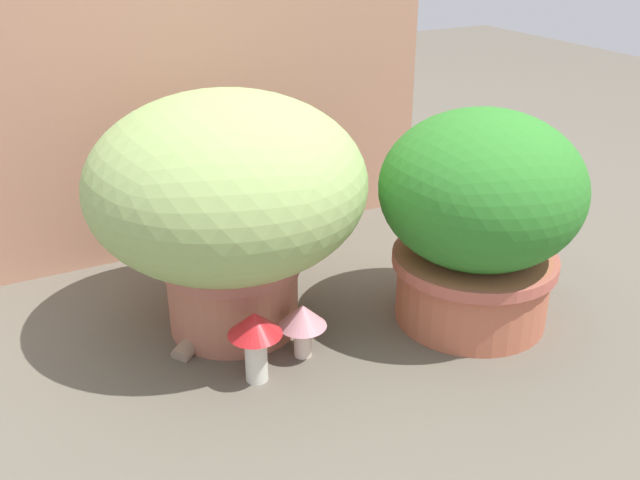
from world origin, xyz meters
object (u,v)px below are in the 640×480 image
at_px(mushroom_ornament_pink, 302,320).
at_px(mushroom_ornament_red, 255,333).
at_px(cat, 257,260).
at_px(leafy_planter, 479,214).
at_px(grass_planter, 228,196).

distance_m(mushroom_ornament_pink, mushroom_ornament_red, 0.11).
xyz_separation_m(mushroom_ornament_pink, mushroom_ornament_red, (-0.11, -0.03, 0.02)).
bearing_deg(cat, mushroom_ornament_pink, -86.69).
bearing_deg(leafy_planter, mushroom_ornament_pink, 174.46).
relative_size(mushroom_ornament_pink, mushroom_ornament_red, 0.79).
distance_m(leafy_planter, mushroom_ornament_pink, 0.40).
relative_size(grass_planter, leafy_planter, 1.20).
xyz_separation_m(leafy_planter, cat, (-0.38, 0.22, -0.11)).
bearing_deg(mushroom_ornament_red, leafy_planter, -0.65).
relative_size(grass_planter, mushroom_ornament_red, 3.80).
bearing_deg(mushroom_ornament_pink, cat, 93.31).
height_order(grass_planter, mushroom_ornament_red, grass_planter).
bearing_deg(leafy_planter, mushroom_ornament_red, 179.35).
xyz_separation_m(leafy_planter, mushroom_ornament_pink, (-0.37, 0.04, -0.15)).
bearing_deg(cat, leafy_planter, -30.52).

